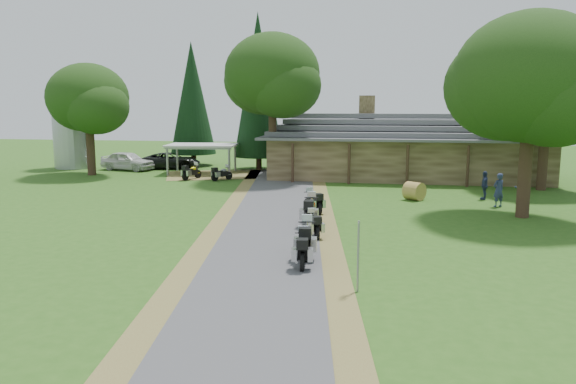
% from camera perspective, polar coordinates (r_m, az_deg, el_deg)
% --- Properties ---
extents(ground, '(120.00, 120.00, 0.00)m').
position_cam_1_polar(ground, '(20.91, -2.60, -6.62)').
color(ground, '#2D5919').
rests_on(ground, ground).
extents(driveway, '(51.95, 51.95, 0.00)m').
position_cam_1_polar(driveway, '(24.80, -1.78, -4.11)').
color(driveway, '#4B4B4E').
rests_on(driveway, ground).
extents(lodge, '(21.40, 9.40, 4.90)m').
position_cam_1_polar(lodge, '(43.83, 11.85, 4.68)').
color(lodge, brown).
rests_on(lodge, ground).
extents(silo, '(3.64, 3.64, 6.91)m').
position_cam_1_polar(silo, '(52.54, -20.99, 6.07)').
color(silo, gray).
rests_on(silo, ground).
extents(carport, '(5.79, 4.19, 2.35)m').
position_cam_1_polar(carport, '(45.84, -8.71, 3.36)').
color(carport, silver).
rests_on(carport, ground).
extents(car_white_sedan, '(3.86, 6.42, 2.00)m').
position_cam_1_polar(car_white_sedan, '(49.29, -15.99, 3.30)').
color(car_white_sedan, silver).
rests_on(car_white_sedan, ground).
extents(car_dark_suv, '(3.15, 5.78, 2.10)m').
position_cam_1_polar(car_dark_suv, '(49.46, -11.85, 3.54)').
color(car_dark_suv, black).
rests_on(car_dark_suv, ground).
extents(motorcycle_row_a, '(0.83, 1.93, 1.28)m').
position_cam_1_polar(motorcycle_row_a, '(19.71, 1.51, -5.67)').
color(motorcycle_row_a, '#1A3B98').
rests_on(motorcycle_row_a, ground).
extents(motorcycle_row_b, '(0.87, 2.16, 1.44)m').
position_cam_1_polar(motorcycle_row_b, '(20.86, 1.86, -4.61)').
color(motorcycle_row_b, '#B2B5BB').
rests_on(motorcycle_row_b, ground).
extents(motorcycle_row_c, '(1.06, 1.74, 1.13)m').
position_cam_1_polar(motorcycle_row_c, '(23.92, 2.62, -3.21)').
color(motorcycle_row_c, '#F1A81A').
rests_on(motorcycle_row_c, ground).
extents(motorcycle_row_d, '(0.79, 2.16, 1.46)m').
position_cam_1_polar(motorcycle_row_d, '(26.16, 2.29, -1.78)').
color(motorcycle_row_d, '#BB2704').
rests_on(motorcycle_row_d, ground).
extents(motorcycle_row_e, '(1.43, 1.87, 1.24)m').
position_cam_1_polar(motorcycle_row_e, '(29.14, 2.56, -0.88)').
color(motorcycle_row_e, black).
rests_on(motorcycle_row_e, ground).
extents(motorcycle_carport_a, '(1.20, 1.88, 1.23)m').
position_cam_1_polar(motorcycle_carport_a, '(42.30, -9.76, 2.09)').
color(motorcycle_carport_a, '#D5C90E').
rests_on(motorcycle_carport_a, ground).
extents(motorcycle_carport_b, '(1.41, 1.66, 1.13)m').
position_cam_1_polar(motorcycle_carport_b, '(41.44, -6.73, 1.95)').
color(motorcycle_carport_b, slate).
rests_on(motorcycle_carport_b, ground).
extents(person_a, '(0.76, 0.70, 2.18)m').
position_cam_1_polar(person_a, '(32.73, 20.62, 0.47)').
color(person_a, navy).
rests_on(person_a, ground).
extents(person_b, '(0.63, 0.53, 1.90)m').
position_cam_1_polar(person_b, '(34.61, 22.65, 0.56)').
color(person_b, navy).
rests_on(person_b, ground).
extents(person_c, '(0.55, 0.65, 1.97)m').
position_cam_1_polar(person_c, '(34.95, 19.35, 0.88)').
color(person_c, navy).
rests_on(person_c, ground).
extents(hay_bale, '(1.43, 1.44, 1.06)m').
position_cam_1_polar(hay_bale, '(33.66, 12.70, 0.09)').
color(hay_bale, olive).
rests_on(hay_bale, ground).
extents(sign_post, '(0.39, 0.07, 2.19)m').
position_cam_1_polar(sign_post, '(17.00, 7.14, -6.55)').
color(sign_post, gray).
rests_on(sign_post, ground).
extents(oak_lodge_left, '(6.87, 6.87, 12.47)m').
position_cam_1_polar(oak_lodge_left, '(41.19, -1.60, 9.87)').
color(oak_lodge_left, '#193510').
rests_on(oak_lodge_left, ground).
extents(oak_lodge_right, '(6.78, 6.78, 9.93)m').
position_cam_1_polar(oak_lodge_right, '(39.89, 24.75, 7.26)').
color(oak_lodge_right, '#193510').
rests_on(oak_lodge_right, ground).
extents(oak_driveway, '(7.44, 7.44, 11.07)m').
position_cam_1_polar(oak_driveway, '(29.83, 23.31, 8.11)').
color(oak_driveway, '#193510').
rests_on(oak_driveway, ground).
extents(oak_silo, '(6.24, 6.24, 9.74)m').
position_cam_1_polar(oak_silo, '(46.65, -19.59, 7.59)').
color(oak_silo, '#193510').
rests_on(oak_silo, ground).
extents(cedar_near, '(4.19, 4.19, 13.08)m').
position_cam_1_polar(cedar_near, '(47.91, -3.03, 10.12)').
color(cedar_near, black).
rests_on(cedar_near, ground).
extents(cedar_far, '(4.07, 4.07, 11.03)m').
position_cam_1_polar(cedar_far, '(51.60, -9.69, 8.79)').
color(cedar_far, black).
rests_on(cedar_far, ground).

